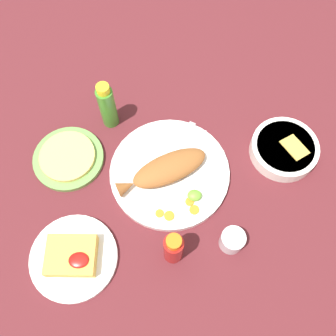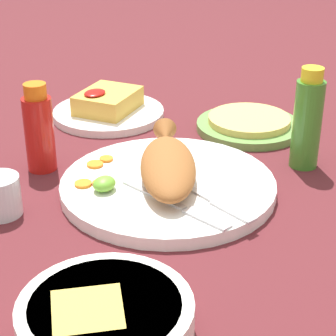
{
  "view_description": "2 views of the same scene",
  "coord_description": "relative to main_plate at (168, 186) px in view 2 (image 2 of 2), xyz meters",
  "views": [
    {
      "loc": [
        0.0,
        -0.39,
        0.9
      ],
      "look_at": [
        0.0,
        0.0,
        0.04
      ],
      "focal_mm": 40.0,
      "sensor_mm": 36.0,
      "label": 1
    },
    {
      "loc": [
        0.71,
        0.31,
        0.42
      ],
      "look_at": [
        0.0,
        0.0,
        0.04
      ],
      "focal_mm": 65.0,
      "sensor_mm": 36.0,
      "label": 2
    }
  ],
  "objects": [
    {
      "name": "side_plate_fries",
      "position": [
        -0.23,
        -0.22,
        -0.0
      ],
      "size": [
        0.21,
        0.21,
        0.01
      ],
      "primitive_type": "cylinder",
      "color": "white",
      "rests_on": "ground_plane"
    },
    {
      "name": "lime_wedge_main",
      "position": [
        0.06,
        -0.07,
        0.02
      ],
      "size": [
        0.04,
        0.03,
        0.02
      ],
      "primitive_type": "ellipsoid",
      "color": "#6BB233",
      "rests_on": "main_plate"
    },
    {
      "name": "ground_plane",
      "position": [
        0.0,
        0.0,
        -0.01
      ],
      "size": [
        4.0,
        4.0,
        0.0
      ],
      "primitive_type": "plane",
      "color": "#561E23"
    },
    {
      "name": "carrot_slice_near",
      "position": [
        -0.02,
        -0.11,
        0.01
      ],
      "size": [
        0.02,
        0.02,
        0.0
      ],
      "primitive_type": "cylinder",
      "color": "orange",
      "rests_on": "main_plate"
    },
    {
      "name": "fork_near",
      "position": [
        0.03,
        0.07,
        0.01
      ],
      "size": [
        0.09,
        0.17,
        0.0
      ],
      "rotation": [
        0.0,
        0.0,
        7.41
      ],
      "color": "silver",
      "rests_on": "main_plate"
    },
    {
      "name": "salt_cup",
      "position": [
        0.15,
        -0.18,
        0.02
      ],
      "size": [
        0.06,
        0.06,
        0.06
      ],
      "color": "silver",
      "rests_on": "ground_plane"
    },
    {
      "name": "tortilla_stack",
      "position": [
        -0.27,
        0.04,
        0.01
      ],
      "size": [
        0.15,
        0.15,
        0.01
      ],
      "primitive_type": "cylinder",
      "color": "#E0C666",
      "rests_on": "tortilla_plate"
    },
    {
      "name": "fries_pile",
      "position": [
        -0.22,
        -0.22,
        0.02
      ],
      "size": [
        0.11,
        0.09,
        0.04
      ],
      "color": "gold",
      "rests_on": "side_plate_fries"
    },
    {
      "name": "tortilla_plate",
      "position": [
        -0.27,
        0.04,
        -0.0
      ],
      "size": [
        0.19,
        0.19,
        0.01
      ],
      "primitive_type": "cylinder",
      "color": "#6B9E4C",
      "rests_on": "ground_plane"
    },
    {
      "name": "fried_fish",
      "position": [
        -0.01,
        -0.0,
        0.03
      ],
      "size": [
        0.24,
        0.16,
        0.04
      ],
      "rotation": [
        0.0,
        0.0,
        0.45
      ],
      "color": "#935628",
      "rests_on": "main_plate"
    },
    {
      "name": "carrot_slice_extra",
      "position": [
        0.06,
        -0.1,
        0.01
      ],
      "size": [
        0.02,
        0.02,
        0.0
      ],
      "primitive_type": "cylinder",
      "color": "orange",
      "rests_on": "main_plate"
    },
    {
      "name": "fork_far",
      "position": [
        0.07,
        0.05,
        0.01
      ],
      "size": [
        0.07,
        0.18,
        0.0
      ],
      "rotation": [
        0.0,
        0.0,
        7.52
      ],
      "color": "silver",
      "rests_on": "main_plate"
    },
    {
      "name": "carrot_slice_mid",
      "position": [
        -0.0,
        -0.12,
        0.01
      ],
      "size": [
        0.03,
        0.03,
        0.0
      ],
      "primitive_type": "cylinder",
      "color": "orange",
      "rests_on": "main_plate"
    },
    {
      "name": "carrot_slice_far",
      "position": [
        0.05,
        -0.08,
        0.01
      ],
      "size": [
        0.02,
        0.02,
        0.0
      ],
      "primitive_type": "cylinder",
      "color": "orange",
      "rests_on": "main_plate"
    },
    {
      "name": "hot_sauce_bottle_green",
      "position": [
        -0.17,
        0.16,
        0.07
      ],
      "size": [
        0.04,
        0.04,
        0.16
      ],
      "color": "#3D8428",
      "rests_on": "ground_plane"
    },
    {
      "name": "main_plate",
      "position": [
        0.0,
        0.0,
        0.0
      ],
      "size": [
        0.31,
        0.31,
        0.02
      ],
      "primitive_type": "cylinder",
      "color": "white",
      "rests_on": "ground_plane"
    },
    {
      "name": "guacamole_bowl",
      "position": [
        0.3,
        0.07,
        0.01
      ],
      "size": [
        0.18,
        0.18,
        0.05
      ],
      "color": "white",
      "rests_on": "ground_plane"
    },
    {
      "name": "hot_sauce_bottle_red",
      "position": [
        0.01,
        -0.21,
        0.06
      ],
      "size": [
        0.05,
        0.05,
        0.14
      ],
      "color": "#B21914",
      "rests_on": "ground_plane"
    }
  ]
}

